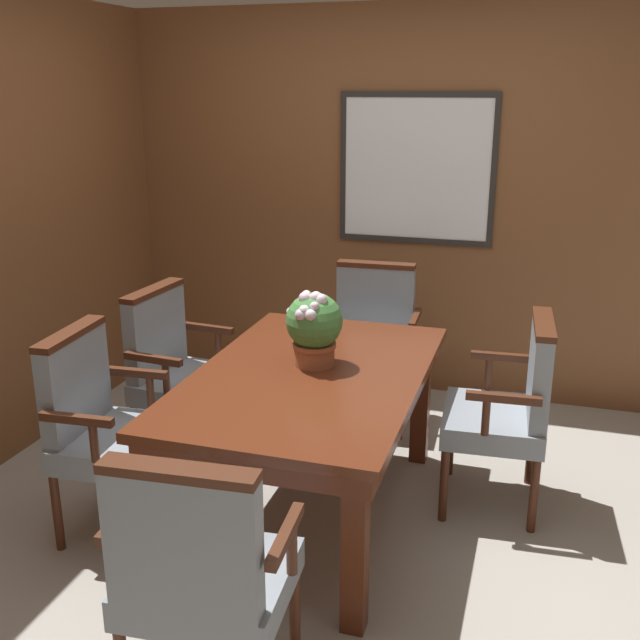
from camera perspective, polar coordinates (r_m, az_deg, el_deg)
The scene contains 9 objects.
ground_plane at distance 3.64m, azimuth -1.04°, elevation -15.30°, with size 14.00×14.00×0.00m, color #A39E93.
wall_back at distance 4.89m, azimuth 5.67°, elevation 8.67°, with size 7.20×0.08×2.45m.
dining_table at distance 3.42m, azimuth -0.74°, elevation -5.49°, with size 1.00×1.61×0.73m.
chair_head_far at distance 4.52m, azimuth 3.92°, elevation -1.14°, with size 0.58×0.49×0.95m.
chair_head_near at distance 2.49m, azimuth -9.07°, elevation -18.22°, with size 0.59×0.50×0.95m.
chair_right_far at distance 3.67m, azimuth 14.26°, elevation -6.20°, with size 0.50×0.59×0.95m.
chair_left_far at distance 4.10m, azimuth -10.84°, elevation -3.44°, with size 0.51×0.59×0.95m.
chair_left_near at distance 3.52m, azimuth -16.19°, elevation -7.44°, with size 0.50×0.59×0.95m.
potted_plant at distance 3.40m, azimuth -0.46°, elevation -0.48°, with size 0.27×0.26×0.36m.
Camera 1 is at (0.96, -2.90, 1.97)m, focal length 42.00 mm.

